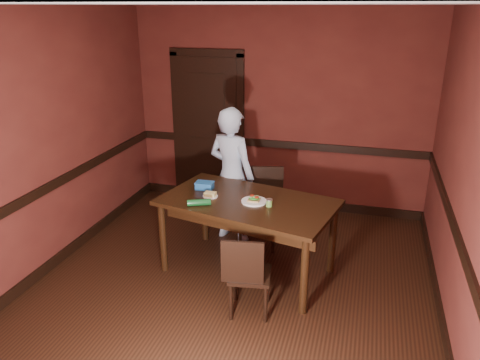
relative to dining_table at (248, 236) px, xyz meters
The scene contains 22 objects.
floor 0.57m from the dining_table, 100.68° to the right, with size 4.00×4.50×0.01m, color black.
ceiling 2.32m from the dining_table, 100.68° to the right, with size 4.00×4.50×0.01m, color silver.
wall_back 2.09m from the dining_table, 92.24° to the left, with size 4.00×0.02×2.70m, color #551F19.
wall_front 2.80m from the dining_table, 91.58° to the right, with size 4.00×0.02×2.70m, color #551F19.
wall_left 2.31m from the dining_table, 169.44° to the right, with size 0.02×4.50×2.70m, color #551F19.
wall_right 2.18m from the dining_table, 11.34° to the right, with size 0.02×4.50×2.70m, color #551F19.
dado_back 1.91m from the dining_table, 92.26° to the left, with size 4.00×0.03×0.10m, color black.
dado_left 2.15m from the dining_table, 169.36° to the right, with size 0.03×4.50×0.10m, color black.
dado_right 2.01m from the dining_table, 11.43° to the right, with size 0.03×4.50×0.10m, color black.
baseboard_back 1.88m from the dining_table, 92.26° to the left, with size 4.00×0.03×0.12m, color black.
baseboard_left 2.12m from the dining_table, 169.36° to the right, with size 0.03×4.50×0.12m, color black.
baseboard_right 1.98m from the dining_table, 11.43° to the right, with size 0.03×4.50×0.12m, color black.
door 2.23m from the dining_table, 120.39° to the left, with size 1.05×0.07×2.20m.
dining_table is the anchor object (origin of this frame).
chair_far 0.60m from the dining_table, 94.18° to the left, with size 0.43×0.43×0.93m, color black, non-canonical shape.
chair_near 0.71m from the dining_table, 73.31° to the right, with size 0.37×0.37×0.80m, color black, non-canonical shape.
person 0.89m from the dining_table, 118.86° to the left, with size 0.59×0.39×1.63m, color #ACC6E2.
sandwich_plate 0.44m from the dining_table, 17.46° to the right, with size 0.26×0.26×0.06m.
sauce_jar 0.52m from the dining_table, 19.48° to the right, with size 0.07×0.07×0.08m.
cheese_saucer 0.59m from the dining_table, behind, with size 0.16×0.16×0.05m.
food_tub 0.72m from the dining_table, 161.52° to the left, with size 0.20×0.14×0.08m.
wrapped_veg 0.67m from the dining_table, 149.55° to the right, with size 0.07×0.07×0.23m, color #10461C.
Camera 1 is at (1.19, -3.87, 2.69)m, focal length 35.00 mm.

